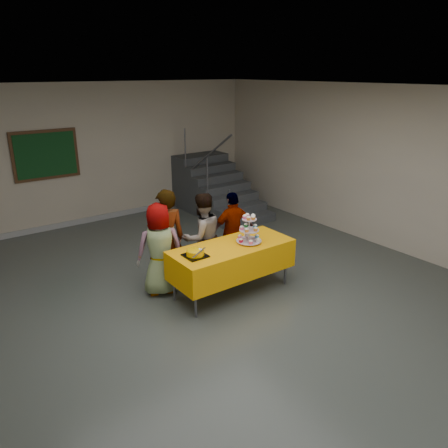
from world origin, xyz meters
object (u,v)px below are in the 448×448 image
object	(u,v)px
schoolchild_a	(160,249)
schoolchild_d	(233,230)
schoolchild_b	(167,239)
noticeboard	(46,155)
cupcake_stand	(249,231)
bear_cake	(195,252)
bake_table	(232,259)
staircase	(214,190)
schoolchild_c	(202,237)

from	to	relation	value
schoolchild_a	schoolchild_d	world-z (taller)	schoolchild_a
schoolchild_b	noticeboard	distance (m)	3.86
cupcake_stand	bear_cake	xyz separation A→B (m)	(-0.93, 0.04, -0.12)
cupcake_stand	bear_cake	distance (m)	0.94
schoolchild_a	bake_table	bearing A→B (deg)	161.36
noticeboard	cupcake_stand	bearing A→B (deg)	-70.11
schoolchild_b	noticeboard	xyz separation A→B (m)	(-0.67, 3.72, 0.81)
schoolchild_d	bake_table	bearing A→B (deg)	60.16
bear_cake	schoolchild_d	xyz separation A→B (m)	(1.24, 0.75, -0.17)
cupcake_stand	noticeboard	size ratio (longest dim) A/B	0.34
cupcake_stand	schoolchild_b	bearing A→B (deg)	140.38
schoolchild_d	schoolchild_b	bearing A→B (deg)	8.26
schoolchild_a	schoolchild_d	distance (m)	1.45
cupcake_stand	bake_table	bearing A→B (deg)	168.57
schoolchild_b	noticeboard	world-z (taller)	noticeboard
bear_cake	schoolchild_a	xyz separation A→B (m)	(-0.22, 0.64, -0.12)
cupcake_stand	staircase	xyz separation A→B (m)	(1.91, 3.68, -0.47)
bear_cake	schoolchild_a	size ratio (longest dim) A/B	0.25
bake_table	cupcake_stand	xyz separation A→B (m)	(0.28, -0.06, 0.40)
bear_cake	schoolchild_a	distance (m)	0.69
staircase	schoolchild_a	bearing A→B (deg)	-135.61
schoolchild_b	schoolchild_d	size ratio (longest dim) A/B	1.19
noticeboard	schoolchild_a	bearing A→B (deg)	-82.71
schoolchild_c	staircase	size ratio (longest dim) A/B	0.60
cupcake_stand	schoolchild_d	bearing A→B (deg)	68.90
cupcake_stand	schoolchild_a	size ratio (longest dim) A/B	0.31
staircase	noticeboard	world-z (taller)	noticeboard
staircase	noticeboard	bearing A→B (deg)	166.75
schoolchild_b	staircase	distance (m)	4.09
schoolchild_b	schoolchild_c	bearing A→B (deg)	-174.85
noticeboard	bear_cake	bearing A→B (deg)	-81.04
bake_table	cupcake_stand	bearing A→B (deg)	-11.43
schoolchild_b	schoolchild_c	size ratio (longest dim) A/B	1.10
bake_table	schoolchild_d	distance (m)	0.95
bear_cake	schoolchild_b	size ratio (longest dim) A/B	0.23
bear_cake	schoolchild_d	bearing A→B (deg)	31.26
bear_cake	schoolchild_b	distance (m)	0.76
schoolchild_a	noticeboard	size ratio (longest dim) A/B	1.09
bake_table	bear_cake	distance (m)	0.71
bake_table	bear_cake	bearing A→B (deg)	-178.81
bear_cake	schoolchild_c	bearing A→B (deg)	50.50
bake_table	staircase	bearing A→B (deg)	58.84
bake_table	bear_cake	xyz separation A→B (m)	(-0.65, -0.01, 0.27)
bake_table	staircase	distance (m)	4.24
schoolchild_b	schoolchild_c	world-z (taller)	schoolchild_b
schoolchild_a	staircase	size ratio (longest dim) A/B	0.59
bear_cake	noticeboard	world-z (taller)	noticeboard
bake_table	staircase	world-z (taller)	staircase
bake_table	schoolchild_c	xyz separation A→B (m)	(-0.10, 0.66, 0.16)
bake_table	schoolchild_d	size ratio (longest dim) A/B	1.42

